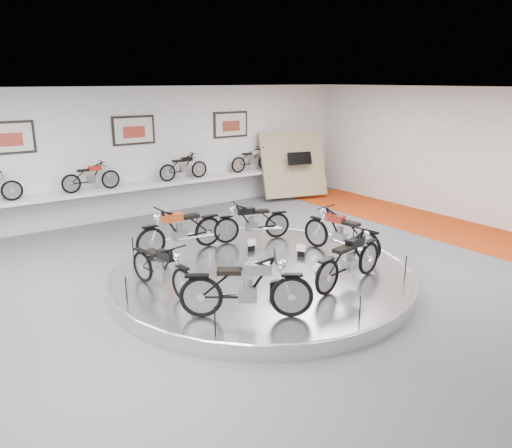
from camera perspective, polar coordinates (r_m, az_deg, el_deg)
floor at (r=10.55m, az=1.58°, el=-7.21°), size 16.00×16.00×0.00m
ceiling at (r=9.69m, az=1.76°, el=15.06°), size 16.00×16.00×0.00m
wall_back at (r=16.00m, az=-13.69°, el=7.87°), size 16.00×0.00×16.00m
wall_right at (r=15.99m, az=25.45°, el=6.76°), size 0.00×14.00×14.00m
orange_carpet_strip at (r=15.38m, az=22.32°, el=-0.84°), size 2.40×12.60×0.01m
dado_band at (r=16.24m, az=-13.32°, el=2.80°), size 15.68×0.04×1.10m
display_platform at (r=10.72m, az=0.62°, el=-5.96°), size 6.40×6.40×0.30m
platform_rim at (r=10.67m, az=0.62°, el=-5.36°), size 6.40×6.40×0.10m
shelf at (r=15.89m, az=-13.04°, el=4.20°), size 11.00×0.55×0.10m
poster_left at (r=14.96m, az=-26.46°, el=8.81°), size 1.35×0.06×0.88m
poster_center at (r=15.88m, az=-13.80°, el=10.36°), size 1.35×0.06×0.88m
poster_right at (r=17.47m, az=-2.90°, el=11.28°), size 1.35×0.06×0.88m
display_panel at (r=18.18m, az=4.27°, el=6.85°), size 2.56×1.52×2.30m
shelf_bike_b at (r=15.33m, az=-18.33°, el=4.94°), size 1.22×0.43×0.73m
shelf_bike_c at (r=16.43m, az=-8.28°, el=6.30°), size 1.22×0.43×0.73m
shelf_bike_d at (r=17.79m, az=-0.47°, el=7.23°), size 1.22×0.43×0.73m
bike_a at (r=12.40m, az=-0.44°, el=0.31°), size 1.79×1.03×0.99m
bike_b at (r=11.66m, az=-8.66°, el=-0.62°), size 1.90×0.72×1.11m
bike_c at (r=9.60m, az=-10.74°, el=-4.87°), size 0.86×1.73×0.97m
bike_d at (r=8.40m, az=-1.12°, el=-7.13°), size 1.96×1.65×1.13m
bike_e at (r=9.91m, az=10.62°, el=-3.93°), size 1.89×0.96×1.06m
bike_f at (r=11.56m, az=9.69°, el=-0.92°), size 0.91×1.89×1.07m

